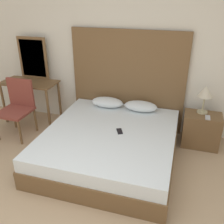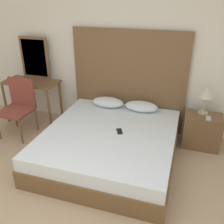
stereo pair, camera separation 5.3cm
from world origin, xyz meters
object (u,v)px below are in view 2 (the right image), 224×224
table_lamp (206,93)px  phone_on_nightstand (208,118)px  nightstand (202,131)px  bed (110,144)px  vanity_desk (31,88)px  chair (19,104)px  phone_on_bed (119,131)px

table_lamp → phone_on_nightstand: 0.36m
nightstand → table_lamp: 0.59m
bed → phone_on_nightstand: size_ratio=12.96×
phone_on_nightstand → vanity_desk: vanity_desk is taller
table_lamp → vanity_desk: 2.96m
bed → vanity_desk: (-1.71, 0.71, 0.41)m
bed → table_lamp: 1.60m
phone_on_nightstand → chair: bearing=-172.8°
table_lamp → vanity_desk: bearing=-178.4°
chair → bed: bearing=-8.4°
vanity_desk → phone_on_nightstand: bearing=-1.6°
phone_on_bed → chair: (-1.80, 0.22, 0.08)m
phone_on_bed → chair: bearing=173.0°
table_lamp → chair: size_ratio=0.46×
table_lamp → phone_on_nightstand: table_lamp is taller
nightstand → chair: (-2.93, -0.47, 0.26)m
table_lamp → vanity_desk: (-2.95, -0.08, -0.23)m
table_lamp → chair: (-2.90, -0.54, -0.33)m
table_lamp → phone_on_nightstand: (0.08, -0.16, -0.32)m
bed → chair: chair is taller
bed → chair: (-1.67, 0.25, 0.30)m
phone_on_bed → nightstand: 1.33m
table_lamp → vanity_desk: table_lamp is taller
phone_on_bed → nightstand: (1.12, 0.69, -0.18)m
bed → phone_on_bed: size_ratio=11.86×
chair → vanity_desk: bearing=95.6°
table_lamp → chair: 2.97m
phone_on_bed → chair: size_ratio=0.18×
bed → table_lamp: size_ratio=4.60×
bed → phone_on_bed: phone_on_bed is taller
table_lamp → chair: bearing=-169.4°
phone_on_nightstand → vanity_desk: bearing=178.4°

